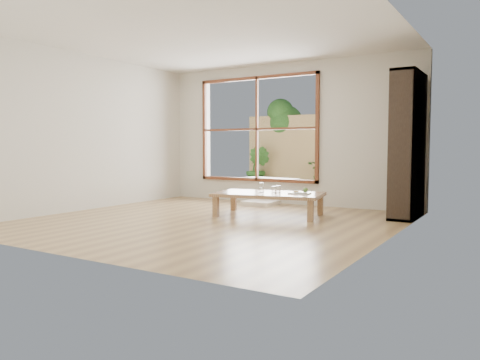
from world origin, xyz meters
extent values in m
plane|color=tan|center=(0.00, 0.00, 0.00)|extent=(5.00, 5.00, 0.00)
cube|color=#AA8352|center=(0.45, 0.92, 0.33)|extent=(1.76, 1.20, 0.05)
cube|color=#AA8352|center=(-0.20, 0.41, 0.15)|extent=(0.09, 0.09, 0.30)
cube|color=#AA8352|center=(-0.34, 1.15, 0.15)|extent=(0.09, 0.09, 0.30)
cube|color=#AA8352|center=(1.23, 0.69, 0.15)|extent=(0.09, 0.09, 0.30)
cube|color=#AA8352|center=(1.09, 1.43, 0.15)|extent=(0.09, 0.09, 0.30)
cube|color=white|center=(-0.28, 2.00, 0.04)|extent=(0.55, 0.55, 0.08)
cube|color=#30251B|center=(2.31, 1.80, 1.08)|extent=(0.35, 0.97, 2.16)
cylinder|color=silver|center=(0.34, 0.88, 0.43)|extent=(0.08, 0.08, 0.15)
cylinder|color=silver|center=(0.56, 1.01, 0.41)|extent=(0.08, 0.08, 0.11)
cylinder|color=silver|center=(0.49, 1.01, 0.40)|extent=(0.07, 0.07, 0.09)
cylinder|color=silver|center=(0.28, 0.97, 0.39)|extent=(0.06, 0.06, 0.07)
cube|color=white|center=(0.93, 1.00, 0.36)|extent=(0.34, 0.27, 0.02)
sphere|color=#4E702C|center=(1.00, 1.05, 0.41)|extent=(0.08, 0.08, 0.08)
cube|color=gold|center=(0.89, 0.96, 0.39)|extent=(0.06, 0.05, 0.03)
cube|color=beige|center=(0.85, 1.04, 0.39)|extent=(0.07, 0.07, 0.02)
cylinder|color=silver|center=(0.96, 0.94, 0.38)|extent=(0.18, 0.04, 0.01)
cube|color=#393329|center=(-0.60, 3.56, 0.00)|extent=(2.80, 2.00, 0.05)
cube|color=#30251B|center=(-0.73, 3.26, 0.39)|extent=(1.27, 0.55, 0.05)
cube|color=#30251B|center=(-1.32, 3.22, 0.19)|extent=(0.07, 0.07, 0.34)
cube|color=#30251B|center=(-1.28, 3.49, 0.19)|extent=(0.07, 0.07, 0.34)
cube|color=#30251B|center=(-0.19, 3.04, 0.19)|extent=(0.07, 0.07, 0.34)
cube|color=#30251B|center=(-0.14, 3.31, 0.19)|extent=(0.07, 0.07, 0.34)
cube|color=tan|center=(-0.60, 4.56, 0.90)|extent=(2.80, 0.06, 1.80)
imported|color=#336726|center=(0.10, 4.36, 0.48)|extent=(0.95, 0.86, 0.92)
imported|color=#336726|center=(-1.58, 4.21, 0.55)|extent=(0.60, 0.49, 1.05)
cylinder|color=#4C3D2D|center=(-1.30, 4.86, 0.80)|extent=(0.14, 0.14, 1.60)
sphere|color=#336726|center=(-1.18, 4.86, 1.65)|extent=(0.84, 0.84, 0.84)
sphere|color=#336726|center=(-1.45, 4.94, 1.45)|extent=(0.70, 0.70, 0.70)
sphere|color=#336726|center=(-1.27, 4.76, 1.90)|extent=(0.64, 0.64, 0.64)
camera|label=1|loc=(3.79, -5.43, 1.05)|focal=35.00mm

